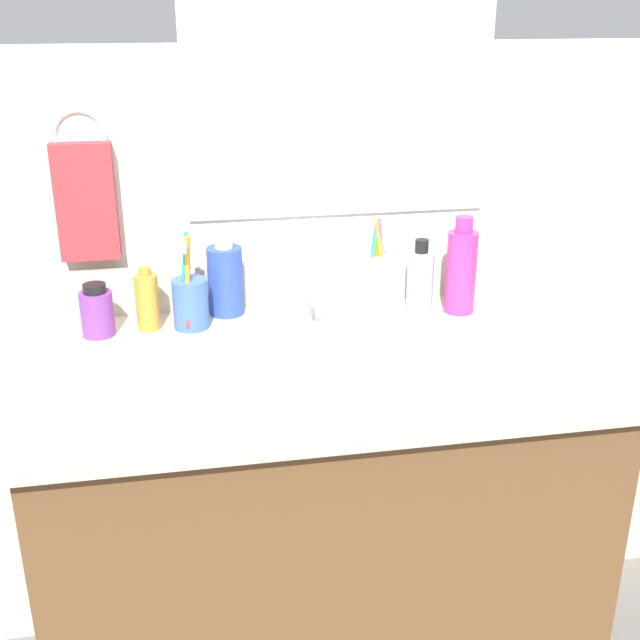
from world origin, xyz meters
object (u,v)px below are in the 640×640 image
object	(u,v)px
bottle_soap_pink	(461,270)
cup_blue_plastic	(190,300)
bottle_shampoo_blue	(225,279)
cup_white_ceramic	(376,279)
bottle_cream_purple	(97,312)
hand_towel	(86,202)
bottle_lotion_white	(479,268)
bottle_gel_clear	(420,279)
faucet	(310,311)
bottle_oil_amber	(147,301)

from	to	relation	value
bottle_soap_pink	cup_blue_plastic	size ratio (longest dim) A/B	1.03
bottle_shampoo_blue	cup_blue_plastic	bearing A→B (deg)	-139.65
bottle_shampoo_blue	cup_white_ceramic	distance (m)	0.30
bottle_cream_purple	bottle_shampoo_blue	world-z (taller)	bottle_shampoo_blue
bottle_cream_purple	bottle_soap_pink	world-z (taller)	bottle_soap_pink
hand_towel	bottle_lotion_white	xyz separation A→B (m)	(0.76, -0.07, -0.15)
bottle_lotion_white	cup_white_ceramic	xyz separation A→B (m)	(-0.22, -0.00, -0.01)
bottle_gel_clear	cup_white_ceramic	world-z (taller)	cup_white_ceramic
bottle_shampoo_blue	cup_white_ceramic	world-z (taller)	cup_white_ceramic
bottle_gel_clear	hand_towel	bearing A→B (deg)	171.20
bottle_cream_purple	cup_white_ceramic	size ratio (longest dim) A/B	0.55
bottle_lotion_white	bottle_cream_purple	bearing A→B (deg)	-176.14
faucet	bottle_lotion_white	size ratio (longest dim) A/B	1.07
cup_blue_plastic	bottle_oil_amber	bearing A→B (deg)	174.17
hand_towel	bottle_soap_pink	xyz separation A→B (m)	(0.70, -0.13, -0.13)
faucet	bottle_cream_purple	distance (m)	0.39
bottle_soap_pink	cup_blue_plastic	bearing A→B (deg)	178.66
bottle_cream_purple	cup_white_ceramic	distance (m)	0.54
bottle_oil_amber	bottle_gel_clear	bearing A→B (deg)	1.06
bottle_gel_clear	bottle_soap_pink	distance (m)	0.08
bottle_lotion_white	cup_white_ceramic	distance (m)	0.22
bottle_cream_purple	bottle_oil_amber	distance (m)	0.09
hand_towel	bottle_gel_clear	bearing A→B (deg)	-8.80
faucet	bottle_shampoo_blue	size ratio (longest dim) A/B	1.03
faucet	bottle_oil_amber	bearing A→B (deg)	172.97
cup_white_ceramic	cup_blue_plastic	bearing A→B (deg)	-173.69
bottle_soap_pink	bottle_cream_purple	bearing A→B (deg)	179.45
bottle_shampoo_blue	bottle_oil_amber	world-z (taller)	bottle_shampoo_blue
bottle_oil_amber	bottle_lotion_white	distance (m)	0.66
bottle_cream_purple	cup_blue_plastic	bearing A→B (deg)	1.89
bottle_shampoo_blue	cup_white_ceramic	bearing A→B (deg)	-3.73
hand_towel	cup_blue_plastic	distance (m)	0.27
bottle_soap_pink	cup_white_ceramic	size ratio (longest dim) A/B	1.06
bottle_lotion_white	bottle_oil_amber	bearing A→B (deg)	-176.78
bottle_soap_pink	cup_blue_plastic	xyz separation A→B (m)	(-0.52, 0.01, -0.03)
bottle_gel_clear	bottle_oil_amber	bearing A→B (deg)	-178.94
bottle_oil_amber	cup_white_ceramic	world-z (taller)	cup_white_ceramic
bottle_cream_purple	bottle_gel_clear	bearing A→B (deg)	2.16
hand_towel	bottle_cream_purple	world-z (taller)	hand_towel
bottle_gel_clear	bottle_cream_purple	bearing A→B (deg)	-177.84
bottle_oil_amber	bottle_cream_purple	bearing A→B (deg)	-171.47
faucet	bottle_soap_pink	size ratio (longest dim) A/B	0.84
bottle_lotion_white	cup_white_ceramic	world-z (taller)	cup_white_ceramic
faucet	cup_white_ceramic	distance (m)	0.16
bottle_cream_purple	bottle_shampoo_blue	xyz separation A→B (m)	(0.24, 0.07, 0.02)
bottle_shampoo_blue	bottle_gel_clear	bearing A→B (deg)	-6.32
faucet	bottle_gel_clear	bearing A→B (deg)	11.51
bottle_oil_amber	cup_white_ceramic	bearing A→B (deg)	4.18
cup_blue_plastic	hand_towel	bearing A→B (deg)	147.29
hand_towel	bottle_cream_purple	distance (m)	0.21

